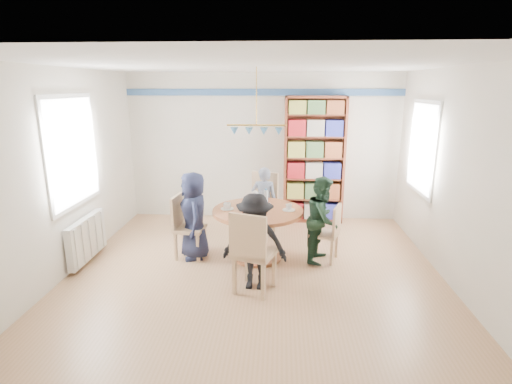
# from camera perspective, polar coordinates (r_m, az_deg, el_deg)

# --- Properties ---
(ground) EXTENTS (5.00, 5.00, 0.00)m
(ground) POSITION_cam_1_polar(r_m,az_deg,el_deg) (5.47, -0.27, -11.79)
(ground) COLOR tan
(room_shell) EXTENTS (5.00, 5.00, 5.00)m
(room_shell) POSITION_cam_1_polar(r_m,az_deg,el_deg) (5.83, -2.28, 6.92)
(room_shell) COLOR white
(room_shell) RESTS_ON ground
(radiator) EXTENTS (0.12, 1.00, 0.60)m
(radiator) POSITION_cam_1_polar(r_m,az_deg,el_deg) (6.23, -22.99, -6.12)
(radiator) COLOR silver
(radiator) RESTS_ON ground
(dining_table) EXTENTS (1.30, 1.30, 0.75)m
(dining_table) POSITION_cam_1_polar(r_m,az_deg,el_deg) (5.76, 0.26, -4.36)
(dining_table) COLOR #985831
(dining_table) RESTS_ON ground
(chair_left) EXTENTS (0.45, 0.45, 0.93)m
(chair_left) POSITION_cam_1_polar(r_m,az_deg,el_deg) (5.94, -10.17, -4.45)
(chair_left) COLOR tan
(chair_left) RESTS_ON ground
(chair_right) EXTENTS (0.48, 0.48, 0.84)m
(chair_right) POSITION_cam_1_polar(r_m,az_deg,el_deg) (5.82, 10.46, -5.41)
(chair_right) COLOR tan
(chair_right) RESTS_ON ground
(chair_far) EXTENTS (0.60, 0.60, 1.06)m
(chair_far) POSITION_cam_1_polar(r_m,az_deg,el_deg) (6.70, 0.87, -1.33)
(chair_far) COLOR tan
(chair_far) RESTS_ON ground
(chair_near) EXTENTS (0.59, 0.59, 1.05)m
(chair_near) POSITION_cam_1_polar(r_m,az_deg,el_deg) (4.79, -0.60, -8.20)
(chair_near) COLOR tan
(chair_near) RESTS_ON ground
(person_left) EXTENTS (0.60, 0.73, 1.29)m
(person_left) POSITION_cam_1_polar(r_m,az_deg,el_deg) (5.85, -8.87, -3.36)
(person_left) COLOR #181C35
(person_left) RESTS_ON ground
(person_right) EXTENTS (0.63, 0.72, 1.24)m
(person_right) POSITION_cam_1_polar(r_m,az_deg,el_deg) (5.77, 9.51, -3.88)
(person_right) COLOR #172F1F
(person_right) RESTS_ON ground
(person_far) EXTENTS (0.46, 0.33, 1.19)m
(person_far) POSITION_cam_1_polar(r_m,az_deg,el_deg) (6.63, 1.15, -1.44)
(person_far) COLOR gray
(person_far) RESTS_ON ground
(person_near) EXTENTS (0.82, 0.51, 1.22)m
(person_near) POSITION_cam_1_polar(r_m,az_deg,el_deg) (4.92, -0.16, -7.15)
(person_near) COLOR black
(person_near) RESTS_ON ground
(bookshelf) EXTENTS (1.09, 0.33, 2.29)m
(bookshelf) POSITION_cam_1_polar(r_m,az_deg,el_deg) (7.36, 8.28, 4.35)
(bookshelf) COLOR brown
(bookshelf) RESTS_ON ground
(tableware) EXTENTS (1.07, 1.07, 0.28)m
(tableware) POSITION_cam_1_polar(r_m,az_deg,el_deg) (5.71, 0.05, -1.86)
(tableware) COLOR white
(tableware) RESTS_ON dining_table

